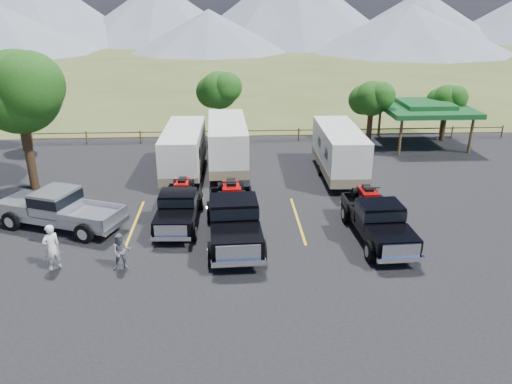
{
  "coord_description": "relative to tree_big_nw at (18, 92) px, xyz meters",
  "views": [
    {
      "loc": [
        -1.3,
        -18.36,
        10.37
      ],
      "look_at": [
        -0.08,
        3.89,
        1.6
      ],
      "focal_mm": 35.0,
      "sensor_mm": 36.0,
      "label": 1
    }
  ],
  "objects": [
    {
      "name": "rail_fence",
      "position": [
        14.55,
        9.47,
        -4.99
      ],
      "size": [
        36.12,
        0.12,
        1.0
      ],
      "color": "brown",
      "rests_on": "ground"
    },
    {
      "name": "mountain_range",
      "position": [
        4.92,
        96.95,
        2.28
      ],
      "size": [
        209.0,
        71.0,
        20.0
      ],
      "color": "slate",
      "rests_on": "ground"
    },
    {
      "name": "trailer_right",
      "position": [
        17.84,
        1.17,
        -3.98
      ],
      "size": [
        2.34,
        8.63,
        3.01
      ],
      "rotation": [
        0.0,
        0.0,
        -0.01
      ],
      "color": "white",
      "rests_on": "asphalt_lot"
    },
    {
      "name": "rig_center",
      "position": [
        11.36,
        -6.85,
        -4.47
      ],
      "size": [
        2.62,
        6.87,
        2.27
      ],
      "rotation": [
        0.0,
        0.0,
        0.04
      ],
      "color": "black",
      "rests_on": "asphalt_lot"
    },
    {
      "name": "stall_lines",
      "position": [
        12.55,
        -5.03,
        -5.55
      ],
      "size": [
        12.12,
        5.5,
        0.01
      ],
      "color": "gold",
      "rests_on": "asphalt_lot"
    },
    {
      "name": "person_b",
      "position": [
        6.83,
        -9.42,
        -4.77
      ],
      "size": [
        0.86,
        0.72,
        1.58
      ],
      "primitive_type": "imported",
      "rotation": [
        0.0,
        0.0,
        0.17
      ],
      "color": "slate",
      "rests_on": "asphalt_lot"
    },
    {
      "name": "pavilion",
      "position": [
        25.55,
        7.97,
        -2.81
      ],
      "size": [
        6.2,
        6.2,
        3.22
      ],
      "color": "brown",
      "rests_on": "ground"
    },
    {
      "name": "tree_big_nw",
      "position": [
        0.0,
        0.0,
        0.0
      ],
      "size": [
        5.54,
        5.18,
        7.84
      ],
      "color": "black",
      "rests_on": "ground"
    },
    {
      "name": "rig_right",
      "position": [
        17.85,
        -7.19,
        -4.59
      ],
      "size": [
        2.32,
        6.11,
        2.02
      ],
      "rotation": [
        0.0,
        0.0,
        0.04
      ],
      "color": "black",
      "rests_on": "asphalt_lot"
    },
    {
      "name": "person_a",
      "position": [
        4.05,
        -9.24,
        -4.58
      ],
      "size": [
        0.84,
        0.83,
        1.96
      ],
      "primitive_type": "imported",
      "rotation": [
        0.0,
        0.0,
        3.9
      ],
      "color": "white",
      "rests_on": "asphalt_lot"
    },
    {
      "name": "pickup_silver",
      "position": [
        3.18,
        -5.33,
        -4.57
      ],
      "size": [
        6.62,
        4.19,
        1.9
      ],
      "rotation": [
        0.0,
        0.0,
        -1.95
      ],
      "color": "#A2A4AA",
      "rests_on": "asphalt_lot"
    },
    {
      "name": "trailer_left",
      "position": [
        8.46,
        1.8,
        -4.0
      ],
      "size": [
        2.38,
        8.53,
        2.97
      ],
      "rotation": [
        0.0,
        0.0,
        -0.02
      ],
      "color": "white",
      "rests_on": "asphalt_lot"
    },
    {
      "name": "rig_left",
      "position": [
        8.74,
        -4.98,
        -4.67
      ],
      "size": [
        2.15,
        5.61,
        1.85
      ],
      "rotation": [
        0.0,
        0.0,
        -0.04
      ],
      "color": "black",
      "rests_on": "asphalt_lot"
    },
    {
      "name": "tree_nw_small",
      "position": [
        -3.48,
        7.99,
        -2.81
      ],
      "size": [
        2.59,
        2.43,
        3.85
      ],
      "color": "black",
      "rests_on": "ground"
    },
    {
      "name": "trailer_center",
      "position": [
        11.1,
        2.97,
        -3.93
      ],
      "size": [
        2.5,
        8.93,
        3.1
      ],
      "rotation": [
        0.0,
        0.0,
        0.03
      ],
      "color": "white",
      "rests_on": "asphalt_lot"
    },
    {
      "name": "tree_ne_b",
      "position": [
        27.52,
        8.99,
        -2.47
      ],
      "size": [
        2.77,
        2.59,
        4.27
      ],
      "color": "black",
      "rests_on": "ground"
    },
    {
      "name": "asphalt_lot",
      "position": [
        12.55,
        -6.03,
        -5.58
      ],
      "size": [
        44.0,
        34.0,
        0.04
      ],
      "primitive_type": "cube",
      "color": "black",
      "rests_on": "ground"
    },
    {
      "name": "tree_north",
      "position": [
        10.52,
        9.99,
        -1.76
      ],
      "size": [
        3.46,
        3.24,
        5.25
      ],
      "color": "black",
      "rests_on": "ground"
    },
    {
      "name": "tree_ne_a",
      "position": [
        21.52,
        7.99,
        -2.11
      ],
      "size": [
        3.11,
        2.92,
        4.76
      ],
      "color": "black",
      "rests_on": "ground"
    },
    {
      "name": "ground",
      "position": [
        12.55,
        -9.03,
        -5.6
      ],
      "size": [
        320.0,
        320.0,
        0.0
      ],
      "primitive_type": "plane",
      "color": "#425222",
      "rests_on": "ground"
    }
  ]
}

